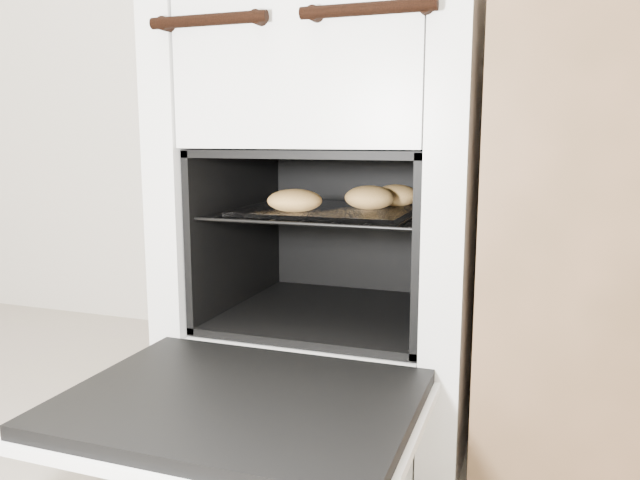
% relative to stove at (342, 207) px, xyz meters
% --- Properties ---
extents(stove, '(0.56, 0.63, 0.87)m').
position_rel_stove_xyz_m(stove, '(0.00, 0.00, 0.00)').
color(stove, silver).
rests_on(stove, ground).
extents(oven_door, '(0.51, 0.40, 0.04)m').
position_rel_stove_xyz_m(oven_door, '(0.00, -0.48, -0.23)').
color(oven_door, black).
rests_on(oven_door, stove).
extents(oven_rack, '(0.41, 0.40, 0.01)m').
position_rel_stove_xyz_m(oven_rack, '(-0.00, -0.06, -0.00)').
color(oven_rack, black).
rests_on(oven_rack, stove).
extents(foil_sheet, '(0.32, 0.28, 0.01)m').
position_rel_stove_xyz_m(foil_sheet, '(0.00, -0.08, 0.00)').
color(foil_sheet, white).
rests_on(foil_sheet, oven_rack).
extents(baked_rolls, '(0.28, 0.29, 0.05)m').
position_rel_stove_xyz_m(baked_rolls, '(0.05, -0.09, 0.03)').
color(baked_rolls, tan).
rests_on(baked_rolls, foil_sheet).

